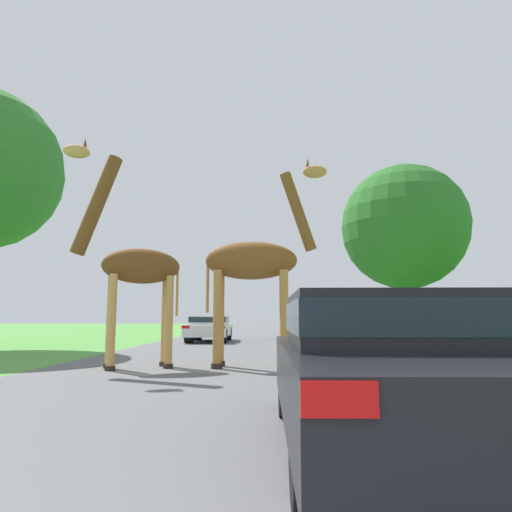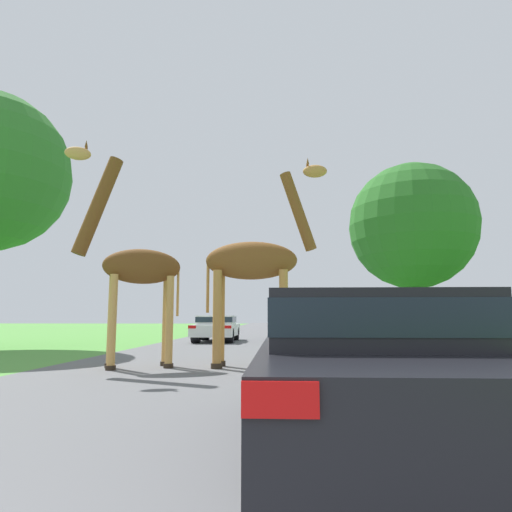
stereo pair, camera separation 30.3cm
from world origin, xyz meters
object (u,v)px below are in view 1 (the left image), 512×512
Objects in this scene: giraffe_near_road at (256,268)px; giraffe_companion at (132,263)px; car_lead_maroon at (386,365)px; car_queue_right at (210,327)px; tree_left_edge at (404,227)px; car_queue_left at (300,325)px.

giraffe_near_road is 2.81m from giraffe_companion.
giraffe_near_road reaches higher than car_lead_maroon.
giraffe_companion reaches higher than car_lead_maroon.
car_queue_right is (0.40, 11.14, -1.67)m from giraffe_companion.
tree_left_edge is (5.57, 17.39, 4.67)m from car_lead_maroon.
car_queue_left is at bearing 29.29° from car_queue_right.
car_queue_right is at bearing -150.71° from car_queue_left.
tree_left_edge is at bearing -63.00° from giraffe_companion.
giraffe_near_road is 11.23m from car_queue_right.
car_queue_right is (-2.39, 10.86, -1.59)m from giraffe_near_road.
car_lead_maroon is 1.05× the size of car_queue_left.
giraffe_near_road is 0.57× the size of tree_left_edge.
car_queue_right is 0.50× the size of tree_left_edge.
giraffe_companion is 1.25× the size of car_queue_left.
car_lead_maroon is (1.26, -6.28, -1.54)m from giraffe_near_road.
car_queue_right is 1.04× the size of car_queue_left.
tree_left_edge reaches higher than giraffe_near_road.
giraffe_near_road is 1.13× the size of car_lead_maroon.
tree_left_edge is at bearing 1.61° from car_queue_right.
giraffe_companion is at bearing -109.33° from car_queue_left.
tree_left_edge is (9.62, 11.40, 3.05)m from giraffe_companion.
car_queue_left is 7.06m from tree_left_edge.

